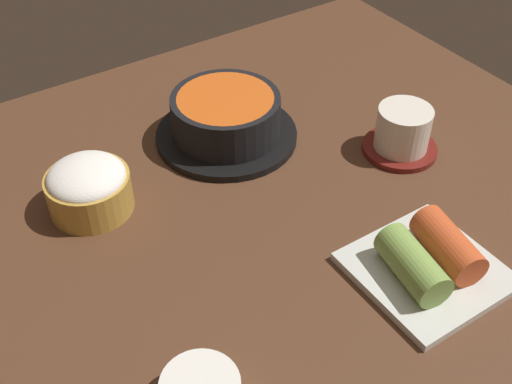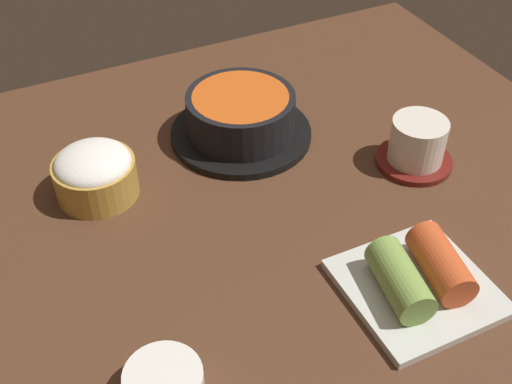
{
  "view_description": "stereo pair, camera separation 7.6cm",
  "coord_description": "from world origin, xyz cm",
  "px_view_note": "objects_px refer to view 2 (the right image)",
  "views": [
    {
      "loc": [
        -29.43,
        -49.88,
        55.36
      ],
      "look_at": [
        2.0,
        -2.0,
        5.0
      ],
      "focal_mm": 45.74,
      "sensor_mm": 36.0,
      "label": 1
    },
    {
      "loc": [
        -22.8,
        -53.63,
        55.36
      ],
      "look_at": [
        2.0,
        -2.0,
        5.0
      ],
      "focal_mm": 45.74,
      "sensor_mm": 36.0,
      "label": 2
    }
  ],
  "objects_px": {
    "stone_pot": "(241,117)",
    "side_bowl_near": "(164,384)",
    "tea_cup_with_saucer": "(417,144)",
    "rice_bowl": "(95,173)",
    "kimchi_plate": "(419,278)"
  },
  "relations": [
    {
      "from": "rice_bowl",
      "to": "tea_cup_with_saucer",
      "type": "distance_m",
      "value": 0.4
    },
    {
      "from": "side_bowl_near",
      "to": "stone_pot",
      "type": "bearing_deg",
      "value": 55.43
    },
    {
      "from": "tea_cup_with_saucer",
      "to": "side_bowl_near",
      "type": "height_order",
      "value": "tea_cup_with_saucer"
    },
    {
      "from": "rice_bowl",
      "to": "tea_cup_with_saucer",
      "type": "height_order",
      "value": "same"
    },
    {
      "from": "kimchi_plate",
      "to": "side_bowl_near",
      "type": "xyz_separation_m",
      "value": [
        -0.28,
        -0.0,
        -0.0
      ]
    },
    {
      "from": "stone_pot",
      "to": "side_bowl_near",
      "type": "xyz_separation_m",
      "value": [
        -0.23,
        -0.33,
        -0.01
      ]
    },
    {
      "from": "stone_pot",
      "to": "rice_bowl",
      "type": "xyz_separation_m",
      "value": [
        -0.21,
        -0.03,
        0.0
      ]
    },
    {
      "from": "tea_cup_with_saucer",
      "to": "rice_bowl",
      "type": "bearing_deg",
      "value": 162.74
    },
    {
      "from": "stone_pot",
      "to": "tea_cup_with_saucer",
      "type": "distance_m",
      "value": 0.23
    },
    {
      "from": "tea_cup_with_saucer",
      "to": "kimchi_plate",
      "type": "relative_size",
      "value": 0.67
    },
    {
      "from": "kimchi_plate",
      "to": "side_bowl_near",
      "type": "distance_m",
      "value": 0.28
    },
    {
      "from": "tea_cup_with_saucer",
      "to": "side_bowl_near",
      "type": "bearing_deg",
      "value": -156.04
    },
    {
      "from": "kimchi_plate",
      "to": "stone_pot",
      "type": "bearing_deg",
      "value": 99.01
    },
    {
      "from": "kimchi_plate",
      "to": "tea_cup_with_saucer",
      "type": "bearing_deg",
      "value": 54.79
    },
    {
      "from": "kimchi_plate",
      "to": "side_bowl_near",
      "type": "relative_size",
      "value": 2.02
    }
  ]
}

